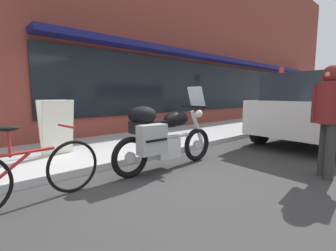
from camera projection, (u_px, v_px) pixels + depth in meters
ground_plane at (154, 184)px, 3.42m from camera, size 80.00×80.00×0.00m
storefront_building at (228, 37)px, 10.69m from camera, size 22.75×0.90×7.72m
sidewalk_curb at (272, 121)px, 11.19m from camera, size 30.00×2.61×0.12m
touring_motorcycle at (163, 135)px, 3.98m from camera, size 2.09×0.63×1.39m
parked_bicycle at (30, 173)px, 2.74m from camera, size 1.67×0.48×0.93m
parked_minivan at (326, 108)px, 6.29m from camera, size 4.68×2.46×1.73m
pedestrian_walking at (330, 108)px, 3.58m from camera, size 0.47×0.54×1.68m
sandwich_board_sign at (56, 127)px, 4.61m from camera, size 0.55×0.43×1.03m
parking_sign_pole at (280, 90)px, 9.46m from camera, size 0.44×0.07×2.21m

